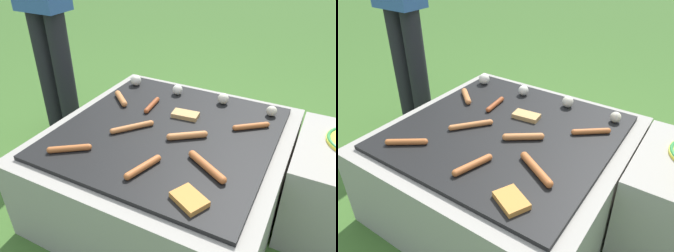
% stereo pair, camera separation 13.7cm
% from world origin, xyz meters
% --- Properties ---
extents(ground_plane, '(14.00, 14.00, 0.00)m').
position_xyz_m(ground_plane, '(0.00, 0.00, 0.00)').
color(ground_plane, '#3D6628').
extents(grill, '(0.98, 0.98, 0.40)m').
position_xyz_m(grill, '(0.00, 0.00, 0.20)').
color(grill, '#9E998E').
rests_on(grill, ground_plane).
extents(sausage_back_left, '(0.18, 0.12, 0.03)m').
position_xyz_m(sausage_back_left, '(0.24, -0.17, 0.41)').
color(sausage_back_left, '#B7602D').
rests_on(sausage_back_left, grill).
extents(sausage_back_center, '(0.12, 0.11, 0.03)m').
position_xyz_m(sausage_back_center, '(-0.33, 0.13, 0.41)').
color(sausage_back_center, '#C6753D').
rests_on(sausage_back_center, grill).
extents(sausage_front_left, '(0.13, 0.16, 0.02)m').
position_xyz_m(sausage_front_left, '(-0.14, -0.06, 0.41)').
color(sausage_front_left, '#C6753D').
rests_on(sausage_front_left, grill).
extents(sausage_mid_left, '(0.04, 0.15, 0.02)m').
position_xyz_m(sausage_mid_left, '(-0.16, 0.15, 0.41)').
color(sausage_mid_left, '#93421E').
rests_on(sausage_mid_left, grill).
extents(sausage_back_right, '(0.14, 0.11, 0.02)m').
position_xyz_m(sausage_back_right, '(0.31, 0.17, 0.41)').
color(sausage_back_right, '#B7602D').
rests_on(sausage_back_right, grill).
extents(sausage_front_right, '(0.14, 0.11, 0.03)m').
position_xyz_m(sausage_front_right, '(0.10, -0.02, 0.41)').
color(sausage_front_right, '#C6753D').
rests_on(sausage_front_right, grill).
extents(sausage_mid_right, '(0.14, 0.11, 0.02)m').
position_xyz_m(sausage_mid_right, '(-0.26, -0.31, 0.41)').
color(sausage_mid_right, '#B7602D').
rests_on(sausage_mid_right, grill).
extents(sausage_front_center, '(0.07, 0.16, 0.03)m').
position_xyz_m(sausage_front_center, '(0.04, -0.28, 0.41)').
color(sausage_front_center, '#B7602D').
rests_on(sausage_front_center, grill).
extents(bread_slice_center, '(0.12, 0.08, 0.02)m').
position_xyz_m(bread_slice_center, '(0.02, 0.14, 0.41)').
color(bread_slice_center, tan).
rests_on(bread_slice_center, grill).
extents(bread_slice_right, '(0.13, 0.12, 0.02)m').
position_xyz_m(bread_slice_right, '(0.25, -0.34, 0.41)').
color(bread_slice_right, '#D18438').
rests_on(bread_slice_right, grill).
extents(mushroom_row, '(0.78, 0.07, 0.06)m').
position_xyz_m(mushroom_row, '(-0.05, 0.33, 0.42)').
color(mushroom_row, silver).
rests_on(mushroom_row, grill).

